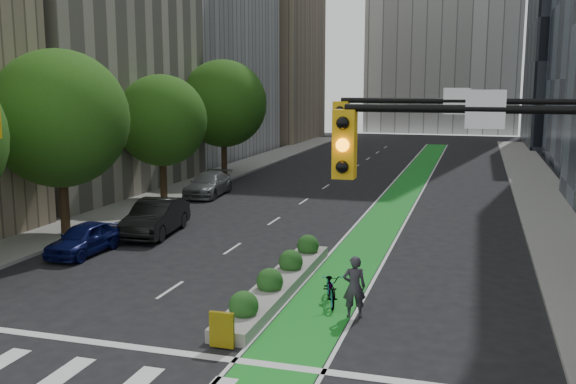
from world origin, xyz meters
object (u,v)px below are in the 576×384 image
Objects in this scene: cyclist at (354,287)px; parked_car_left_near at (84,239)px; median_planter at (279,280)px; parked_car_left_far at (208,184)px; parked_car_left_mid at (156,217)px; bicycle at (331,287)px.

cyclist is 13.07m from parked_car_left_near.
parked_car_left_far reaches higher than median_planter.
parked_car_left_mid is (-11.20, 8.24, -0.14)m from cyclist.
parked_car_left_mid is at bearing -83.53° from parked_car_left_far.
bicycle is at bearing -13.55° from parked_car_left_near.
cyclist is (0.98, -1.12, 0.45)m from bicycle.
parked_car_left_near is (-11.41, 3.01, 0.14)m from bicycle.
bicycle is at bearing -59.67° from parked_car_left_far.
parked_car_left_far is at bearing 93.50° from parked_car_left_mid.
median_planter is 5.01× the size of bicycle.
parked_car_left_mid reaches higher than parked_car_left_near.
bicycle is 0.51× the size of parked_car_left_near.
cyclist is 23.17m from parked_car_left_far.
parked_car_left_far is (-13.18, 19.06, -0.25)m from cyclist.
cyclist is 0.39× the size of parked_car_left_far.
parked_car_left_mid reaches higher than median_planter.
bicycle is at bearing -41.70° from parked_car_left_mid.
cyclist is at bearing -43.18° from parked_car_left_mid.
cyclist is 0.49× the size of parked_car_left_near.
median_planter reaches higher than bicycle.
median_planter is at bearing -48.36° from cyclist.
median_planter is 9.68m from parked_car_left_near.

